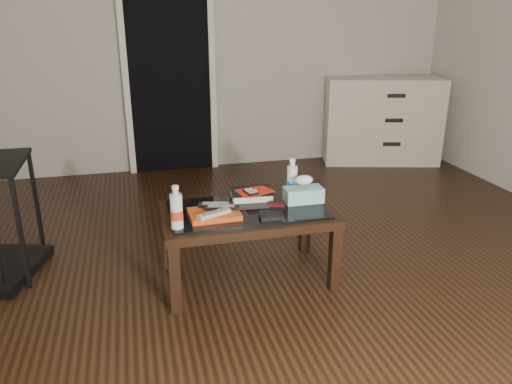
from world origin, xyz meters
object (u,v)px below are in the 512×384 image
water_bottle_left (176,207)px  water_bottle_right (292,177)px  coffee_table (247,219)px  textbook (251,194)px  dresser (381,120)px  tissue_box (303,195)px

water_bottle_left → water_bottle_right: 0.82m
coffee_table → water_bottle_right: 0.40m
textbook → water_bottle_left: water_bottle_left is taller
dresser → tissue_box: dresser is taller
textbook → dresser: bearing=51.2°
water_bottle_right → tissue_box: (0.03, -0.13, -0.07)m
dresser → textbook: (-1.92, -1.97, 0.03)m
coffee_table → textbook: bearing=68.5°
tissue_box → dresser: bearing=52.9°
dresser → water_bottle_left: dresser is taller
coffee_table → tissue_box: 0.37m
coffee_table → water_bottle_right: bearing=25.3°
tissue_box → water_bottle_right: bearing=104.1°
textbook → tissue_box: size_ratio=1.09×
dresser → textbook: dresser is taller
dresser → water_bottle_right: 2.59m
coffee_table → tissue_box: bearing=4.0°
coffee_table → textbook: (0.07, 0.17, 0.09)m
dresser → tissue_box: size_ratio=5.60×
water_bottle_left → tissue_box: size_ratio=1.03×
water_bottle_left → water_bottle_right: (0.75, 0.33, 0.00)m
textbook → water_bottle_right: water_bottle_right is taller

